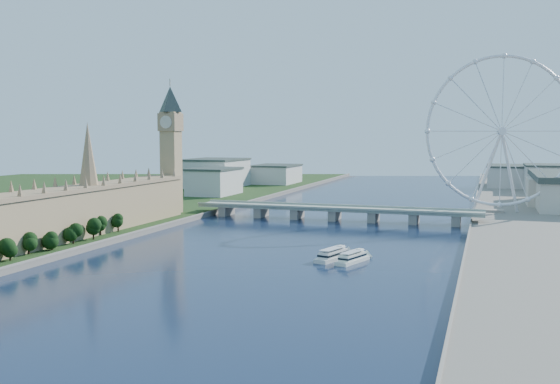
% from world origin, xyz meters
% --- Properties ---
extents(ground, '(2000.00, 2000.00, 0.00)m').
position_xyz_m(ground, '(0.00, 0.00, 0.00)').
color(ground, '#1A2B49').
rests_on(ground, ground).
extents(parliament_range, '(24.00, 200.00, 70.00)m').
position_xyz_m(parliament_range, '(-128.00, 170.00, 18.48)').
color(parliament_range, tan).
rests_on(parliament_range, ground).
extents(big_ben, '(20.02, 20.02, 110.00)m').
position_xyz_m(big_ben, '(-128.00, 278.00, 66.57)').
color(big_ben, tan).
rests_on(big_ben, ground).
extents(westminster_bridge, '(220.00, 22.00, 9.50)m').
position_xyz_m(westminster_bridge, '(0.00, 300.00, 6.63)').
color(westminster_bridge, gray).
rests_on(westminster_bridge, ground).
extents(london_eye, '(113.60, 39.12, 124.30)m').
position_xyz_m(london_eye, '(119.98, 355.08, 67.52)').
color(london_eye, silver).
rests_on(london_eye, ground).
extents(city_skyline, '(505.00, 280.00, 32.00)m').
position_xyz_m(city_skyline, '(39.22, 560.08, 16.96)').
color(city_skyline, beige).
rests_on(city_skyline, ground).
extents(tour_boat_near, '(15.96, 30.87, 6.62)m').
position_xyz_m(tour_boat_near, '(35.34, 148.86, 0.00)').
color(tour_boat_near, silver).
rests_on(tour_boat_near, ground).
extents(tour_boat_far, '(15.28, 28.66, 6.13)m').
position_xyz_m(tour_boat_far, '(46.38, 145.63, 0.00)').
color(tour_boat_far, silver).
rests_on(tour_boat_far, ground).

